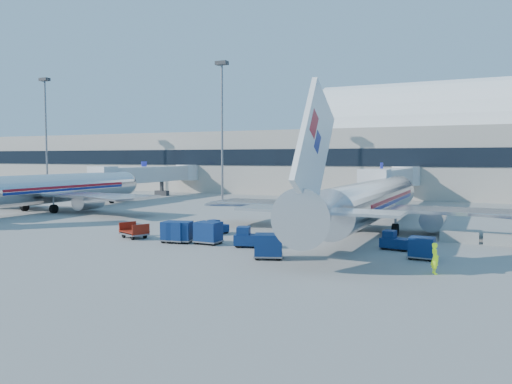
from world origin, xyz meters
The scene contains 20 objects.
ground centered at (0.00, 0.00, 0.00)m, with size 260.00×260.00×0.00m, color gray.
terminal centered at (-13.60, 55.96, 7.52)m, with size 170.00×28.15×21.00m.
airliner_main centered at (10.00, 4.51, 2.93)m, with size 32.00×37.26×12.07m.
airliner_mid centered at (-32.00, 4.51, 2.93)m, with size 32.00×37.26×12.07m.
jetbridge_near centered at (7.60, 30.81, 3.93)m, with size 4.40×27.50×6.25m.
jetbridge_mid centered at (-34.40, 30.81, 3.93)m, with size 4.40×27.50×6.25m.
mast_far_west centered at (-60.00, 30.00, 14.79)m, with size 2.00×1.20×22.60m.
mast_west centered at (-20.00, 30.00, 14.79)m, with size 2.00×1.20×22.60m.
barrier_near centered at (18.00, 2.00, 0.45)m, with size 3.00×0.55×0.90m, color #9E9E96.
barrier_mid centered at (21.30, 2.00, 0.45)m, with size 3.00×0.55×0.90m, color #9E9E96.
tug_lead centered at (3.30, -7.28, 0.73)m, with size 2.72×1.91×1.61m.
tug_right centered at (13.76, -3.49, 0.66)m, with size 2.34×1.38×1.45m.
tug_left centered at (-2.30, -2.61, 0.61)m, with size 1.58×2.27×1.34m.
cart_train_a centered at (-0.31, -7.42, 0.96)m, with size 2.08×1.61×1.80m.
cart_train_b centered at (-2.72, -7.88, 0.93)m, with size 2.31×1.98×1.75m.
cart_train_c centered at (-3.18, -8.01, 0.93)m, with size 2.13×1.71×1.74m.
cart_solo_near centered at (6.50, -10.71, 0.92)m, with size 2.37×2.11×1.73m.
cart_solo_far centered at (16.09, -6.34, 0.82)m, with size 1.79×1.40×1.53m.
cart_open_red centered at (-7.63, -7.60, 0.46)m, with size 2.87×2.47×0.65m.
ramp_worker centered at (17.36, -10.47, 0.95)m, with size 0.69×0.45×1.89m, color #B2FF1A.
Camera 1 is at (20.36, -41.84, 7.02)m, focal length 35.00 mm.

